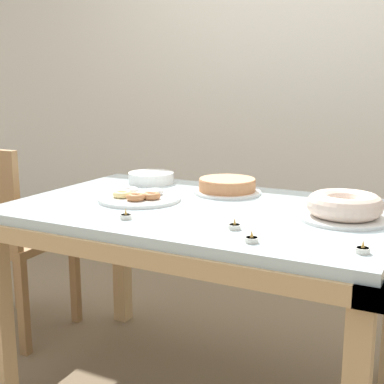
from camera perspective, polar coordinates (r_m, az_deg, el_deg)
wall_back at (r=3.34m, az=12.67°, el=12.67°), size 8.00×0.10×2.60m
dining_table at (r=2.04m, az=1.13°, el=-4.19°), size 1.45×0.93×0.77m
chair at (r=2.69m, az=-19.29°, el=-4.15°), size 0.44×0.44×0.94m
cake_chocolate_round at (r=2.24m, az=3.77°, el=0.60°), size 0.28×0.28×0.06m
cake_golden_bundt at (r=1.88m, az=15.95°, el=-1.57°), size 0.31×0.31×0.09m
pastry_platter at (r=2.12m, az=-5.69°, el=-0.54°), size 0.33×0.33×0.04m
plate_stack at (r=2.48m, az=-4.39°, el=1.53°), size 0.21×0.21×0.05m
tealight_near_cakes at (r=1.84m, az=-7.07°, el=-2.57°), size 0.04×0.04×0.04m
tealight_centre at (r=2.14m, az=19.38°, el=-1.15°), size 0.04×0.04×0.04m
tealight_left_edge at (r=1.71m, az=4.56°, el=-3.65°), size 0.04×0.04×0.04m
tealight_near_front at (r=1.54m, az=17.75°, el=-5.88°), size 0.04×0.04×0.04m
tealight_right_edge at (r=1.57m, az=6.38°, el=-5.02°), size 0.04×0.04×0.04m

